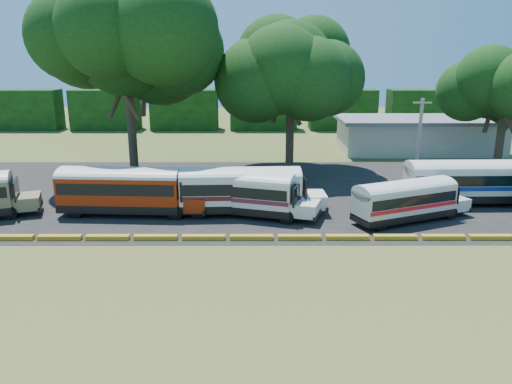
{
  "coord_description": "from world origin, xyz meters",
  "views": [
    {
      "loc": [
        -1.27,
        -28.28,
        11.27
      ],
      "look_at": [
        -1.21,
        6.0,
        1.71
      ],
      "focal_mm": 35.0,
      "sensor_mm": 36.0,
      "label": 1
    }
  ],
  "objects_px": {
    "bus_white_red": "(407,199)",
    "tree_west": "(126,40)",
    "bus_red": "(124,188)",
    "bus_cream_west": "(241,190)"
  },
  "relations": [
    {
      "from": "bus_cream_west",
      "to": "bus_white_red",
      "type": "bearing_deg",
      "value": 9.75
    },
    {
      "from": "bus_white_red",
      "to": "tree_west",
      "type": "height_order",
      "value": "tree_west"
    },
    {
      "from": "bus_cream_west",
      "to": "bus_red",
      "type": "bearing_deg",
      "value": -163.99
    },
    {
      "from": "bus_cream_west",
      "to": "tree_west",
      "type": "distance_m",
      "value": 18.47
    },
    {
      "from": "bus_white_red",
      "to": "tree_west",
      "type": "xyz_separation_m",
      "value": [
        -21.68,
        12.62,
        10.73
      ]
    },
    {
      "from": "bus_red",
      "to": "bus_white_red",
      "type": "distance_m",
      "value": 19.87
    },
    {
      "from": "bus_red",
      "to": "tree_west",
      "type": "xyz_separation_m",
      "value": [
        -1.89,
        10.96,
        10.39
      ]
    },
    {
      "from": "bus_cream_west",
      "to": "bus_white_red",
      "type": "xyz_separation_m",
      "value": [
        11.4,
        -1.49,
        -0.18
      ]
    },
    {
      "from": "bus_red",
      "to": "bus_white_red",
      "type": "relative_size",
      "value": 1.19
    },
    {
      "from": "tree_west",
      "to": "bus_red",
      "type": "bearing_deg",
      "value": -80.22
    }
  ]
}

